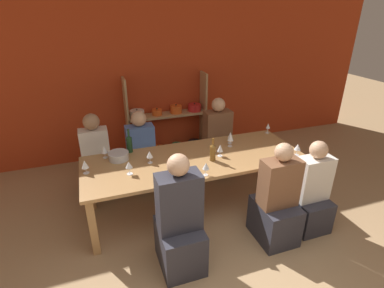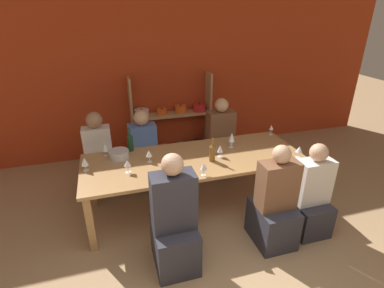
{
  "view_description": "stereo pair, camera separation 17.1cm",
  "coord_description": "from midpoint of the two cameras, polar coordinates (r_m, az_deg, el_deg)",
  "views": [
    {
      "loc": [
        -0.96,
        -1.25,
        2.49
      ],
      "look_at": [
        0.18,
        1.99,
        0.9
      ],
      "focal_mm": 28.0,
      "sensor_mm": 36.0,
      "label": 1
    },
    {
      "loc": [
        -0.8,
        -1.3,
        2.49
      ],
      "look_at": [
        0.18,
        1.99,
        0.9
      ],
      "focal_mm": 28.0,
      "sensor_mm": 36.0,
      "label": 2
    }
  ],
  "objects": [
    {
      "name": "wine_bottle_green",
      "position": [
        3.66,
        5.21,
        -1.58
      ],
      "size": [
        0.07,
        0.07,
        0.3
      ],
      "color": "brown",
      "rests_on": "dining_table"
    },
    {
      "name": "wall_back_red",
      "position": [
        5.3,
        -6.7,
        12.31
      ],
      "size": [
        8.8,
        0.06,
        2.7
      ],
      "color": "#B23819",
      "rests_on": "ground_plane"
    },
    {
      "name": "mixing_bowl",
      "position": [
        3.83,
        -12.5,
        -1.89
      ],
      "size": [
        0.25,
        0.25,
        0.1
      ],
      "color": "#B7BABC",
      "rests_on": "dining_table"
    },
    {
      "name": "wine_glass_red_c",
      "position": [
        3.77,
        6.68,
        -0.97
      ],
      "size": [
        0.07,
        0.07,
        0.16
      ],
      "color": "white",
      "rests_on": "dining_table"
    },
    {
      "name": "person_near_c",
      "position": [
        3.1,
        -1.75,
        -15.62
      ],
      "size": [
        0.43,
        0.53,
        1.29
      ],
      "color": "#2D2D38",
      "rests_on": "ground_plane"
    },
    {
      "name": "wine_glass_red_a",
      "position": [
        4.58,
        15.91,
        2.99
      ],
      "size": [
        0.06,
        0.06,
        0.15
      ],
      "color": "white",
      "rests_on": "dining_table"
    },
    {
      "name": "person_near_b",
      "position": [
        3.86,
        22.68,
        -9.85
      ],
      "size": [
        0.4,
        0.5,
        1.14
      ],
      "color": "#2D2D38",
      "rests_on": "ground_plane"
    },
    {
      "name": "dining_table",
      "position": [
        3.8,
        1.72,
        -3.66
      ],
      "size": [
        2.75,
        1.02,
        0.75
      ],
      "color": "#AD7F4C",
      "rests_on": "ground_plane"
    },
    {
      "name": "wine_bottle_dark",
      "position": [
        3.97,
        -10.47,
        0.37
      ],
      "size": [
        0.07,
        0.07,
        0.32
      ],
      "color": "#19381E",
      "rests_on": "dining_table"
    },
    {
      "name": "wine_glass_white_d",
      "position": [
        3.91,
        -15.0,
        -0.74
      ],
      "size": [
        0.08,
        0.08,
        0.16
      ],
      "color": "white",
      "rests_on": "dining_table"
    },
    {
      "name": "person_near_a",
      "position": [
        3.54,
        16.74,
        -11.7
      ],
      "size": [
        0.41,
        0.52,
        1.21
      ],
      "color": "#2D2D38",
      "rests_on": "ground_plane"
    },
    {
      "name": "wine_glass_empty_b",
      "position": [
        3.62,
        -18.49,
        -3.28
      ],
      "size": [
        0.08,
        0.08,
        0.16
      ],
      "color": "white",
      "rests_on": "dining_table"
    },
    {
      "name": "shelf_unit",
      "position": [
        5.41,
        -3.05,
        3.44
      ],
      "size": [
        1.42,
        0.3,
        1.43
      ],
      "color": "tan",
      "rests_on": "ground_plane"
    },
    {
      "name": "wine_glass_white_b",
      "position": [
        4.14,
        8.76,
        1.46
      ],
      "size": [
        0.07,
        0.07,
        0.17
      ],
      "color": "white",
      "rests_on": "dining_table"
    },
    {
      "name": "wine_glass_red_b",
      "position": [
        4.04,
        8.76,
        1.02
      ],
      "size": [
        0.08,
        0.08,
        0.18
      ],
      "color": "white",
      "rests_on": "dining_table"
    },
    {
      "name": "person_far_a",
      "position": [
        4.52,
        -16.09,
        -3.09
      ],
      "size": [
        0.38,
        0.48,
        1.18
      ],
      "rotation": [
        0.0,
        0.0,
        3.14
      ],
      "color": "#2D2D38",
      "rests_on": "ground_plane"
    },
    {
      "name": "wine_glass_empty_a",
      "position": [
        3.45,
        -10.81,
        -3.68
      ],
      "size": [
        0.08,
        0.08,
        0.16
      ],
      "color": "white",
      "rests_on": "dining_table"
    },
    {
      "name": "person_far_c",
      "position": [
        4.85,
        6.34,
        -0.19
      ],
      "size": [
        0.42,
        0.53,
        1.22
      ],
      "rotation": [
        0.0,
        0.0,
        3.14
      ],
      "color": "#2D2D38",
      "rests_on": "ground_plane"
    },
    {
      "name": "wine_glass_empty_c",
      "position": [
        3.99,
        20.9,
        -1.01
      ],
      "size": [
        0.08,
        0.08,
        0.15
      ],
      "color": "white",
      "rests_on": "dining_table"
    },
    {
      "name": "wine_glass_white_c",
      "position": [
        3.34,
        3.71,
        -4.36
      ],
      "size": [
        0.08,
        0.08,
        0.16
      ],
      "color": "white",
      "rests_on": "dining_table"
    },
    {
      "name": "wine_glass_white_a",
      "position": [
        3.65,
        -6.86,
        -1.86
      ],
      "size": [
        0.08,
        0.08,
        0.16
      ],
      "color": "white",
      "rests_on": "dining_table"
    },
    {
      "name": "person_far_b",
      "position": [
        4.56,
        -8.09,
        -2.33
      ],
      "size": [
        0.4,
        0.5,
        1.15
      ],
      "rotation": [
        0.0,
        0.0,
        3.14
      ],
      "color": "#2D2D38",
      "rests_on": "ground_plane"
    }
  ]
}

